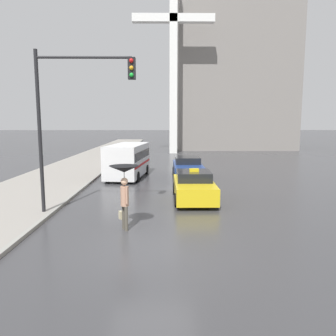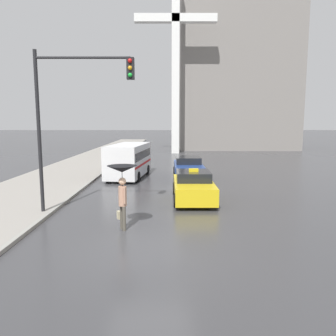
% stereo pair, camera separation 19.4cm
% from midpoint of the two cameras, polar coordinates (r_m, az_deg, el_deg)
% --- Properties ---
extents(ground_plane, '(300.00, 300.00, 0.00)m').
position_cam_midpoint_polar(ground_plane, '(9.81, -3.24, -13.97)').
color(ground_plane, '#38383A').
extents(taxi, '(1.91, 4.12, 1.52)m').
position_cam_midpoint_polar(taxi, '(15.58, 4.16, -3.25)').
color(taxi, gold).
rests_on(taxi, ground_plane).
extents(sedan_red, '(1.91, 4.51, 1.42)m').
position_cam_midpoint_polar(sedan_red, '(21.50, 3.17, -0.06)').
color(sedan_red, navy).
rests_on(sedan_red, ground_plane).
extents(ambulance_van, '(2.64, 5.69, 2.21)m').
position_cam_midpoint_polar(ambulance_van, '(22.10, -7.22, 1.57)').
color(ambulance_van, silver).
rests_on(ambulance_van, ground_plane).
extents(pedestrian_with_umbrella, '(1.01, 1.01, 2.23)m').
position_cam_midpoint_polar(pedestrian_with_umbrella, '(11.10, -8.13, -1.85)').
color(pedestrian_with_umbrella, '#4C473D').
rests_on(pedestrian_with_umbrella, ground_plane).
extents(traffic_light, '(3.80, 0.38, 6.38)m').
position_cam_midpoint_polar(traffic_light, '(13.24, -16.28, 10.88)').
color(traffic_light, black).
rests_on(traffic_light, ground_plane).
extents(building_tower_near, '(15.64, 8.61, 36.21)m').
position_cam_midpoint_polar(building_tower_near, '(49.42, 11.62, 24.78)').
color(building_tower_near, gray).
rests_on(building_tower_near, ground_plane).
extents(monument_cross, '(9.44, 0.90, 21.45)m').
position_cam_midpoint_polar(monument_cross, '(40.26, 0.80, 20.14)').
color(monument_cross, white).
rests_on(monument_cross, ground_plane).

